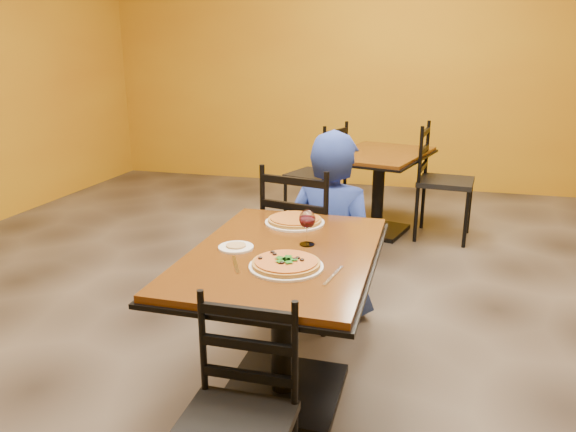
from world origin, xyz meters
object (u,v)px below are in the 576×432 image
(pizza_far, at_px, (295,219))
(wine_glass, at_px, (307,226))
(plate_main, at_px, (286,266))
(chair_main_near, at_px, (233,431))
(pizza_main, at_px, (286,263))
(chair_second_right, at_px, (446,182))
(table_main, at_px, (283,290))
(plate_far, at_px, (295,222))
(chair_main_far, at_px, (308,241))
(diner, at_px, (332,225))
(chair_second_left, at_px, (316,176))
(table_second, at_px, (379,174))
(side_plate, at_px, (236,247))

(pizza_far, height_order, wine_glass, wine_glass)
(plate_main, height_order, wine_glass, wine_glass)
(chair_main_near, height_order, plate_main, chair_main_near)
(plate_main, relative_size, pizza_main, 1.09)
(plate_main, xyz_separation_m, wine_glass, (0.02, 0.29, 0.08))
(pizza_far, bearing_deg, chair_second_right, 70.34)
(table_main, distance_m, plate_far, 0.45)
(plate_far, bearing_deg, pizza_main, -78.84)
(chair_main_near, xyz_separation_m, wine_glass, (0.04, 0.90, 0.43))
(pizza_far, bearing_deg, chair_main_far, 93.72)
(diner, height_order, pizza_main, diner)
(table_main, distance_m, chair_main_near, 0.81)
(table_main, height_order, pizza_main, pizza_main)
(chair_main_far, height_order, plate_far, chair_main_far)
(diner, bearing_deg, table_main, 98.83)
(diner, relative_size, pizza_main, 4.14)
(chair_second_left, height_order, chair_second_right, chair_second_right)
(table_main, bearing_deg, pizza_main, -70.84)
(chair_main_far, distance_m, chair_second_right, 1.97)
(chair_main_far, bearing_deg, pizza_main, 110.68)
(table_second, distance_m, pizza_main, 2.84)
(table_second, distance_m, wine_glass, 2.55)
(wine_glass, bearing_deg, plate_far, 114.42)
(chair_main_far, xyz_separation_m, plate_far, (0.03, -0.45, 0.26))
(diner, distance_m, wine_glass, 0.86)
(pizza_main, bearing_deg, plate_main, 0.00)
(diner, relative_size, wine_glass, 6.53)
(pizza_main, distance_m, wine_glass, 0.30)
(side_plate, bearing_deg, pizza_far, 69.38)
(chair_main_far, xyz_separation_m, side_plate, (-0.13, -0.88, 0.26))
(chair_main_near, height_order, wine_glass, wine_glass)
(wine_glass, bearing_deg, chair_second_left, 101.45)
(chair_main_near, distance_m, chair_main_far, 1.65)
(table_main, bearing_deg, plate_far, 97.10)
(chair_second_left, bearing_deg, table_second, 108.16)
(pizza_far, bearing_deg, plate_far, -90.00)
(diner, xyz_separation_m, plate_far, (-0.10, -0.52, 0.17))
(pizza_main, bearing_deg, chair_second_left, 99.91)
(chair_second_right, xyz_separation_m, side_plate, (-0.96, -2.67, 0.25))
(table_main, bearing_deg, chair_second_right, 74.14)
(plate_far, height_order, wine_glass, wine_glass)
(table_second, height_order, chair_second_right, chair_second_right)
(chair_main_near, bearing_deg, pizza_far, 94.34)
(chair_main_far, relative_size, side_plate, 6.18)
(chair_main_near, bearing_deg, chair_second_right, 78.03)
(chair_second_right, distance_m, pizza_main, 2.92)
(side_plate, xyz_separation_m, wine_glass, (0.30, 0.13, 0.08))
(chair_second_left, bearing_deg, table_main, 27.36)
(table_main, distance_m, diner, 0.92)
(table_second, relative_size, chair_main_near, 1.55)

